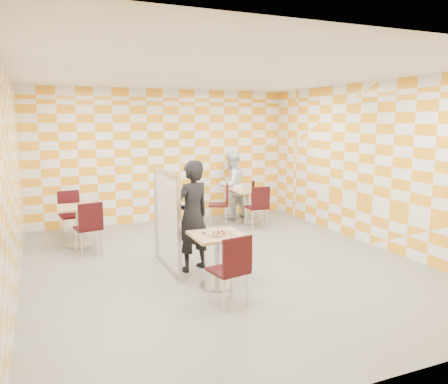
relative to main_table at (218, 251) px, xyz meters
name	(u,v)px	position (x,y,z in m)	size (l,w,h in m)	color
room_shell	(211,169)	(0.43, 1.37, 0.99)	(7.00, 7.00, 7.00)	gray
main_table	(218,251)	(0.00, 0.00, 0.00)	(0.70, 0.70, 0.75)	tan
second_table	(247,201)	(2.07, 3.31, 0.00)	(0.70, 0.70, 0.75)	tan
empty_table	(78,219)	(-1.61, 2.85, 0.00)	(0.70, 0.70, 0.75)	tan
chair_main_front	(232,265)	(-0.10, -0.73, 0.04)	(0.49, 0.50, 0.92)	#320A0D
chair_second_front	(258,204)	(2.04, 2.72, 0.04)	(0.43, 0.44, 0.92)	#320A0D
chair_second_side	(222,201)	(1.48, 3.37, 0.04)	(0.56, 0.55, 0.92)	#320A0D
chair_empty_near	(89,224)	(-1.48, 2.22, 0.04)	(0.49, 0.50, 0.92)	#320A0D
chair_empty_far	(70,210)	(-1.70, 3.56, 0.04)	(0.48, 0.49, 0.92)	#320A0D
partition	(167,219)	(-0.45, 0.98, 0.28)	(0.08, 1.38, 1.55)	white
man_dark	(192,216)	(-0.10, 0.79, 0.35)	(0.62, 0.41, 1.71)	black
man_white	(231,185)	(1.93, 3.88, 0.28)	(0.77, 0.60, 1.59)	white
pizza_on_foil	(218,233)	(0.00, -0.02, 0.26)	(0.40, 0.40, 0.04)	silver
sport_bottle	(241,186)	(1.95, 3.39, 0.33)	(0.06, 0.06, 0.20)	white
soda_bottle	(253,185)	(2.22, 3.33, 0.34)	(0.07, 0.07, 0.23)	black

